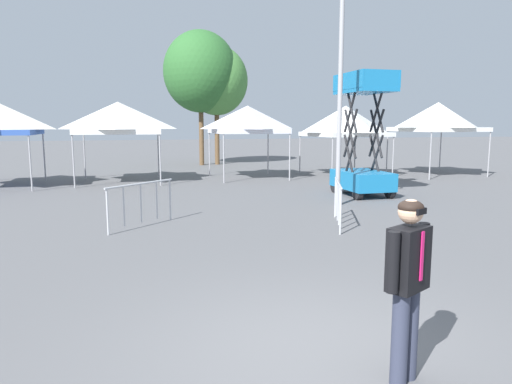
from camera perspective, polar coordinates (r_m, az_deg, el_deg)
ground_plane at (r=5.45m, az=6.90°, el=-18.65°), size 140.00×140.00×0.00m
canopy_tent_behind_right at (r=20.73m, az=-16.37°, el=8.63°), size 3.63×3.63×3.37m
canopy_tent_behind_left at (r=21.34m, az=-1.01°, el=8.79°), size 3.13×3.13×3.26m
canopy_tent_right_of_center at (r=22.95m, az=10.83°, el=8.46°), size 3.61×3.61×3.31m
canopy_tent_left_of_center at (r=24.40m, az=21.21°, el=8.49°), size 3.58×3.58×3.48m
scissor_lift at (r=16.58m, az=12.82°, el=3.88°), size 1.45×2.33×4.15m
person_foreground at (r=4.68m, az=17.93°, el=-9.89°), size 0.59×0.40×1.78m
light_pole_near_lift at (r=14.37m, az=10.27°, el=15.28°), size 0.36×0.36×7.39m
tree_behind_tents_center at (r=28.88m, az=-4.83°, el=13.31°), size 3.74×3.74×7.08m
tree_behind_tents_left at (r=28.53m, az=-6.77°, el=14.28°), size 4.31×4.31×7.85m
crowd_barrier_mid_lot at (r=11.57m, az=9.93°, el=-0.33°), size 0.85×1.96×1.08m
crowd_barrier_by_lift at (r=11.52m, az=-13.83°, el=-0.48°), size 1.63×1.40×1.08m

